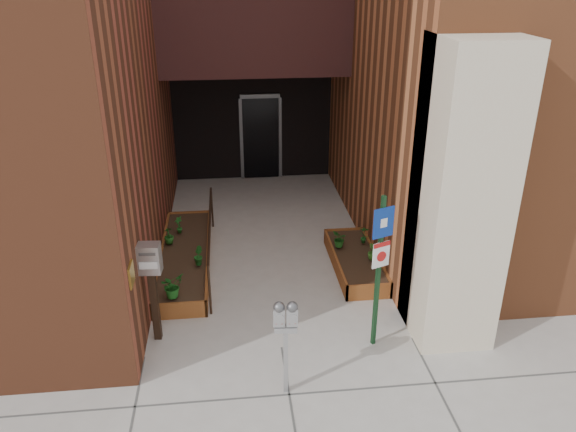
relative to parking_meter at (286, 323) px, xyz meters
name	(u,v)px	position (x,y,z in m)	size (l,w,h in m)	color
ground	(282,347)	(0.04, 0.92, -1.08)	(80.00, 80.00, 0.00)	#9E9991
planter_left	(185,258)	(-1.51, 3.62, -0.95)	(0.90, 3.60, 0.30)	brown
planter_right	(355,262)	(1.64, 3.12, -0.95)	(0.80, 2.20, 0.30)	brown
handrail	(210,228)	(-1.01, 3.57, -0.34)	(0.04, 3.34, 0.90)	black
parking_meter	(286,323)	(0.00, 0.00, 0.00)	(0.32, 0.16, 1.40)	#9D9DA0
sign_post	(380,257)	(1.42, 0.86, 0.39)	(0.31, 0.14, 2.39)	#123319
payment_dropbox	(151,272)	(-1.80, 1.37, 0.07)	(0.33, 0.26, 1.60)	black
shrub_left_a	(172,286)	(-1.61, 2.04, -0.59)	(0.36, 0.36, 0.40)	#1B5D1A
shrub_left_b	(198,256)	(-1.23, 3.06, -0.61)	(0.19, 0.19, 0.34)	#165017
shrub_left_c	(169,235)	(-1.81, 3.95, -0.62)	(0.19, 0.19, 0.33)	#1C5418
shrub_left_d	(179,225)	(-1.65, 4.38, -0.61)	(0.18, 0.18, 0.34)	#1D621C
shrub_right_a	(372,252)	(1.89, 2.90, -0.63)	(0.17, 0.17, 0.30)	#2B5E1B
shrub_right_b	(364,234)	(1.89, 3.55, -0.61)	(0.18, 0.18, 0.35)	#195A1D
shrub_right_c	(339,239)	(1.39, 3.43, -0.62)	(0.29, 0.29, 0.32)	#194E16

